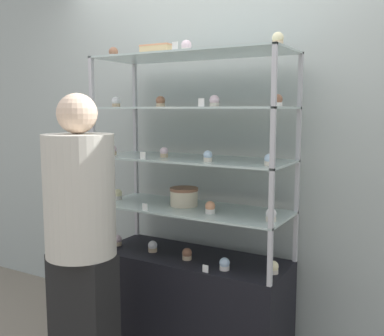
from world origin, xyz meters
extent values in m
cube|color=#A8B2AD|center=(0.00, 0.38, 1.30)|extent=(8.00, 0.05, 2.60)
cube|color=black|center=(0.00, 0.00, 0.30)|extent=(1.22, 0.47, 0.61)
cube|color=#B7B7BC|center=(-0.60, 0.22, 0.76)|extent=(0.02, 0.02, 0.31)
cube|color=#B7B7BC|center=(0.60, 0.22, 0.76)|extent=(0.02, 0.02, 0.31)
cube|color=#B7B7BC|center=(-0.60, -0.22, 0.76)|extent=(0.02, 0.02, 0.31)
cube|color=#B7B7BC|center=(0.60, -0.22, 0.76)|extent=(0.02, 0.02, 0.31)
cube|color=#B2C6C1|center=(0.00, 0.00, 0.91)|extent=(1.22, 0.47, 0.01)
cube|color=#B7B7BC|center=(-0.60, 0.22, 1.08)|extent=(0.02, 0.02, 0.31)
cube|color=#B7B7BC|center=(0.60, 0.22, 1.08)|extent=(0.02, 0.02, 0.31)
cube|color=#B7B7BC|center=(-0.60, -0.22, 1.08)|extent=(0.02, 0.02, 0.31)
cube|color=#B7B7BC|center=(0.60, -0.22, 1.08)|extent=(0.02, 0.02, 0.31)
cube|color=#B2C6C1|center=(0.00, 0.00, 1.23)|extent=(1.22, 0.47, 0.01)
cube|color=#B7B7BC|center=(-0.60, 0.22, 1.39)|extent=(0.02, 0.02, 0.31)
cube|color=#B7B7BC|center=(0.60, 0.22, 1.39)|extent=(0.02, 0.02, 0.31)
cube|color=#B7B7BC|center=(-0.60, -0.22, 1.39)|extent=(0.02, 0.02, 0.31)
cube|color=#B7B7BC|center=(0.60, -0.22, 1.39)|extent=(0.02, 0.02, 0.31)
cube|color=#B2C6C1|center=(0.00, 0.00, 1.54)|extent=(1.22, 0.47, 0.01)
cube|color=#B7B7BC|center=(-0.60, 0.22, 1.70)|extent=(0.02, 0.02, 0.31)
cube|color=#B7B7BC|center=(0.60, 0.22, 1.70)|extent=(0.02, 0.02, 0.31)
cube|color=#B7B7BC|center=(-0.60, -0.22, 1.70)|extent=(0.02, 0.02, 0.31)
cube|color=#B7B7BC|center=(0.60, -0.22, 1.70)|extent=(0.02, 0.02, 0.31)
cube|color=#B2C6C1|center=(0.00, 0.00, 1.85)|extent=(1.22, 0.47, 0.01)
cylinder|color=beige|center=(-0.07, 0.02, 0.97)|extent=(0.17, 0.17, 0.10)
cylinder|color=#8C5B42|center=(-0.07, 0.02, 1.03)|extent=(0.18, 0.18, 0.02)
cube|color=#DBBC84|center=(-0.24, 0.00, 1.89)|extent=(0.20, 0.12, 0.06)
cube|color=#E5996B|center=(-0.24, 0.00, 1.92)|extent=(0.21, 0.12, 0.01)
cylinder|color=#CCB28C|center=(-0.55, -0.06, 0.62)|extent=(0.06, 0.06, 0.03)
sphere|color=silver|center=(-0.55, -0.06, 0.65)|extent=(0.06, 0.06, 0.06)
cylinder|color=#CCB28C|center=(-0.27, -0.05, 0.62)|extent=(0.06, 0.06, 0.03)
sphere|color=white|center=(-0.27, -0.05, 0.65)|extent=(0.06, 0.06, 0.06)
cylinder|color=#CCB28C|center=(0.01, -0.08, 0.62)|extent=(0.06, 0.06, 0.03)
sphere|color=#8C5B42|center=(0.01, -0.08, 0.65)|extent=(0.06, 0.06, 0.06)
cylinder|color=white|center=(0.29, -0.12, 0.62)|extent=(0.06, 0.06, 0.03)
sphere|color=silver|center=(0.29, -0.12, 0.65)|extent=(0.06, 0.06, 0.06)
cylinder|color=beige|center=(0.55, -0.04, 0.62)|extent=(0.06, 0.06, 0.03)
sphere|color=#F4EAB2|center=(0.55, -0.04, 0.65)|extent=(0.06, 0.06, 0.06)
cube|color=white|center=(0.21, -0.22, 0.63)|extent=(0.04, 0.00, 0.04)
cylinder|color=white|center=(-0.56, -0.04, 0.93)|extent=(0.06, 0.06, 0.03)
sphere|color=#F4EAB2|center=(-0.56, -0.04, 0.96)|extent=(0.06, 0.06, 0.06)
cylinder|color=white|center=(0.17, -0.08, 0.93)|extent=(0.06, 0.06, 0.03)
sphere|color=#E5996B|center=(0.17, -0.08, 0.96)|extent=(0.06, 0.06, 0.06)
cylinder|color=beige|center=(0.55, -0.09, 0.93)|extent=(0.06, 0.06, 0.03)
sphere|color=white|center=(0.55, -0.09, 0.96)|extent=(0.06, 0.06, 0.06)
cube|color=white|center=(-0.21, -0.22, 0.94)|extent=(0.04, 0.00, 0.04)
cylinder|color=#CCB28C|center=(-0.54, -0.10, 1.24)|extent=(0.05, 0.05, 0.02)
sphere|color=silver|center=(-0.54, -0.10, 1.27)|extent=(0.05, 0.05, 0.05)
cylinder|color=#CCB28C|center=(-0.17, -0.05, 1.24)|extent=(0.05, 0.05, 0.02)
sphere|color=silver|center=(-0.17, -0.05, 1.27)|extent=(0.05, 0.05, 0.05)
cylinder|color=beige|center=(0.17, -0.12, 1.24)|extent=(0.05, 0.05, 0.02)
sphere|color=silver|center=(0.17, -0.12, 1.27)|extent=(0.05, 0.05, 0.05)
cylinder|color=beige|center=(0.54, -0.12, 1.24)|extent=(0.05, 0.05, 0.02)
sphere|color=silver|center=(0.54, -0.12, 1.27)|extent=(0.05, 0.05, 0.05)
cube|color=white|center=(-0.22, -0.22, 1.25)|extent=(0.04, 0.00, 0.04)
cylinder|color=#CCB28C|center=(-0.54, -0.06, 1.56)|extent=(0.05, 0.05, 0.02)
sphere|color=white|center=(-0.54, -0.06, 1.58)|extent=(0.06, 0.06, 0.06)
cylinder|color=#CCB28C|center=(-0.19, -0.06, 1.56)|extent=(0.05, 0.05, 0.02)
sphere|color=#8C5B42|center=(-0.19, -0.06, 1.58)|extent=(0.06, 0.06, 0.06)
cylinder|color=beige|center=(0.19, -0.08, 1.56)|extent=(0.05, 0.05, 0.02)
sphere|color=silver|center=(0.19, -0.08, 1.58)|extent=(0.06, 0.06, 0.06)
cylinder|color=white|center=(0.55, -0.05, 1.56)|extent=(0.05, 0.05, 0.02)
sphere|color=#8C5B42|center=(0.55, -0.05, 1.58)|extent=(0.06, 0.06, 0.06)
cube|color=white|center=(0.18, -0.22, 1.57)|extent=(0.04, 0.00, 0.04)
cylinder|color=white|center=(-0.55, -0.06, 1.87)|extent=(0.06, 0.06, 0.03)
sphere|color=#8C5B42|center=(-0.55, -0.06, 1.90)|extent=(0.06, 0.06, 0.06)
cylinder|color=white|center=(0.01, -0.08, 1.87)|extent=(0.06, 0.06, 0.03)
sphere|color=silver|center=(0.01, -0.08, 1.90)|extent=(0.06, 0.06, 0.06)
cylinder|color=#CCB28C|center=(0.56, -0.08, 1.87)|extent=(0.06, 0.06, 0.03)
sphere|color=#F4EAB2|center=(0.56, -0.08, 1.90)|extent=(0.06, 0.06, 0.06)
cube|color=white|center=(0.01, -0.22, 1.88)|extent=(0.04, 0.00, 0.04)
torus|color=brown|center=(0.35, 0.06, 1.87)|extent=(0.13, 0.13, 0.03)
cube|color=black|center=(-0.32, -0.65, 0.37)|extent=(0.36, 0.20, 0.75)
cylinder|color=beige|center=(-0.32, -0.65, 1.08)|extent=(0.38, 0.38, 0.65)
sphere|color=beige|center=(-0.32, -0.65, 1.51)|extent=(0.21, 0.21, 0.21)
camera|label=1|loc=(1.37, -2.39, 1.53)|focal=42.00mm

